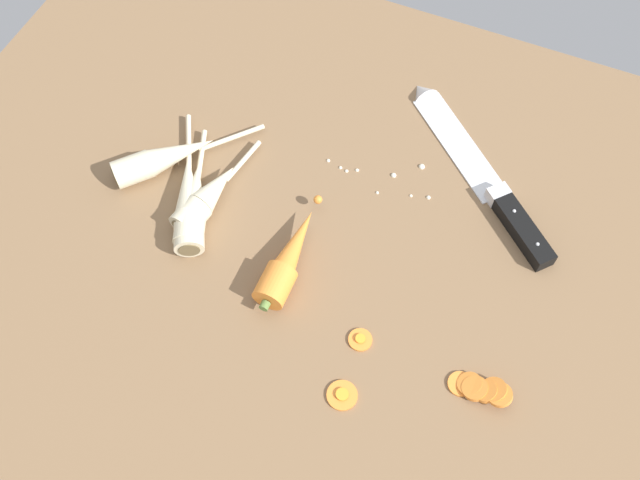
# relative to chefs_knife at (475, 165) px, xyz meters

# --- Properties ---
(ground_plane) EXTENTS (1.20, 0.90, 0.04)m
(ground_plane) POSITION_rel_chefs_knife_xyz_m (-0.15, -0.18, -0.03)
(ground_plane) COLOR brown
(chefs_knife) EXTENTS (0.28, 0.26, 0.04)m
(chefs_knife) POSITION_rel_chefs_knife_xyz_m (0.00, 0.00, 0.00)
(chefs_knife) COLOR silver
(chefs_knife) RESTS_ON ground_plane
(whole_carrot) EXTENTS (0.04, 0.18, 0.04)m
(whole_carrot) POSITION_rel_chefs_knife_xyz_m (-0.18, -0.25, 0.01)
(whole_carrot) COLOR orange
(whole_carrot) RESTS_ON ground_plane
(parsnip_front) EXTENTS (0.13, 0.21, 0.04)m
(parsnip_front) POSITION_rel_chefs_knife_xyz_m (-0.34, -0.22, 0.01)
(parsnip_front) COLOR beige
(parsnip_front) RESTS_ON ground_plane
(parsnip_mid_left) EXTENTS (0.09, 0.19, 0.04)m
(parsnip_mid_left) POSITION_rel_chefs_knife_xyz_m (-0.33, -0.22, 0.01)
(parsnip_mid_left) COLOR beige
(parsnip_mid_left) RESTS_ON ground_plane
(parsnip_mid_right) EXTENTS (0.06, 0.18, 0.04)m
(parsnip_mid_right) POSITION_rel_chefs_knife_xyz_m (-0.32, -0.21, 0.01)
(parsnip_mid_right) COLOR beige
(parsnip_mid_right) RESTS_ON ground_plane
(parsnip_back) EXTENTS (0.17, 0.18, 0.04)m
(parsnip_back) POSITION_rel_chefs_knife_xyz_m (-0.40, -0.17, 0.01)
(parsnip_back) COLOR beige
(parsnip_back) RESTS_ON ground_plane
(carrot_slice_stack) EXTENTS (0.08, 0.04, 0.03)m
(carrot_slice_stack) POSITION_rel_chefs_knife_xyz_m (0.10, -0.31, 0.00)
(carrot_slice_stack) COLOR orange
(carrot_slice_stack) RESTS_ON ground_plane
(carrot_slice_stray_near) EXTENTS (0.03, 0.03, 0.01)m
(carrot_slice_stray_near) POSITION_rel_chefs_knife_xyz_m (-0.05, -0.31, -0.00)
(carrot_slice_stray_near) COLOR orange
(carrot_slice_stray_near) RESTS_ON ground_plane
(carrot_slice_stray_mid) EXTENTS (0.04, 0.04, 0.01)m
(carrot_slice_stray_mid) POSITION_rel_chefs_knife_xyz_m (-0.05, -0.38, -0.00)
(carrot_slice_stray_mid) COLOR orange
(carrot_slice_stray_mid) RESTS_ON ground_plane
(mince_crumbs) EXTENTS (0.16, 0.07, 0.01)m
(mince_crumbs) POSITION_rel_chefs_knife_xyz_m (-0.10, -0.06, -0.00)
(mince_crumbs) COLOR silver
(mince_crumbs) RESTS_ON ground_plane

